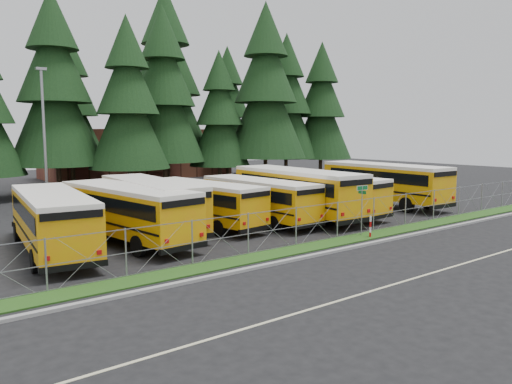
{
  "coord_description": "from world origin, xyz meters",
  "views": [
    {
      "loc": [
        -20.61,
        -19.32,
        5.77
      ],
      "look_at": [
        -2.7,
        4.0,
        2.17
      ],
      "focal_mm": 35.0,
      "sensor_mm": 36.0,
      "label": 1
    }
  ],
  "objects_px": {
    "light_standard": "(44,135)",
    "bus_3": "(200,204)",
    "bus_0": "(51,223)",
    "bus_2": "(149,206)",
    "bus_4": "(255,201)",
    "bus_5": "(293,194)",
    "bus_east": "(380,184)",
    "bus_1": "(124,214)",
    "street_sign": "(362,200)",
    "bus_6": "(322,195)",
    "striped_bollard": "(370,227)"
  },
  "relations": [
    {
      "from": "striped_bollard",
      "to": "street_sign",
      "type": "bearing_deg",
      "value": 92.0
    },
    {
      "from": "bus_6",
      "to": "bus_3",
      "type": "bearing_deg",
      "value": 165.39
    },
    {
      "from": "street_sign",
      "to": "striped_bollard",
      "type": "relative_size",
      "value": 2.34
    },
    {
      "from": "bus_6",
      "to": "bus_east",
      "type": "bearing_deg",
      "value": 0.2
    },
    {
      "from": "bus_2",
      "to": "bus_5",
      "type": "bearing_deg",
      "value": -6.05
    },
    {
      "from": "bus_5",
      "to": "bus_east",
      "type": "bearing_deg",
      "value": 3.54
    },
    {
      "from": "light_standard",
      "to": "bus_0",
      "type": "bearing_deg",
      "value": -104.1
    },
    {
      "from": "bus_0",
      "to": "light_standard",
      "type": "distance_m",
      "value": 13.73
    },
    {
      "from": "bus_0",
      "to": "bus_2",
      "type": "xyz_separation_m",
      "value": [
        5.9,
        1.94,
        0.03
      ]
    },
    {
      "from": "bus_0",
      "to": "bus_1",
      "type": "relative_size",
      "value": 0.99
    },
    {
      "from": "bus_3",
      "to": "bus_6",
      "type": "relative_size",
      "value": 0.98
    },
    {
      "from": "bus_3",
      "to": "bus_5",
      "type": "height_order",
      "value": "bus_5"
    },
    {
      "from": "bus_3",
      "to": "street_sign",
      "type": "height_order",
      "value": "street_sign"
    },
    {
      "from": "bus_east",
      "to": "light_standard",
      "type": "distance_m",
      "value": 25.12
    },
    {
      "from": "bus_6",
      "to": "striped_bollard",
      "type": "relative_size",
      "value": 8.81
    },
    {
      "from": "bus_4",
      "to": "bus_6",
      "type": "bearing_deg",
      "value": -8.61
    },
    {
      "from": "bus_1",
      "to": "bus_4",
      "type": "xyz_separation_m",
      "value": [
        8.87,
        0.29,
        -0.1
      ]
    },
    {
      "from": "bus_4",
      "to": "bus_5",
      "type": "distance_m",
      "value": 3.04
    },
    {
      "from": "bus_1",
      "to": "street_sign",
      "type": "xyz_separation_m",
      "value": [
        10.98,
        -6.57,
        0.55
      ]
    },
    {
      "from": "bus_4",
      "to": "light_standard",
      "type": "xyz_separation_m",
      "value": [
        -9.34,
        12.24,
        4.12
      ]
    },
    {
      "from": "bus_4",
      "to": "bus_6",
      "type": "relative_size",
      "value": 0.99
    },
    {
      "from": "bus_2",
      "to": "street_sign",
      "type": "bearing_deg",
      "value": -40.22
    },
    {
      "from": "bus_0",
      "to": "light_standard",
      "type": "xyz_separation_m",
      "value": [
        3.2,
        12.73,
        4.03
      ]
    },
    {
      "from": "striped_bollard",
      "to": "light_standard",
      "type": "relative_size",
      "value": 0.12
    },
    {
      "from": "light_standard",
      "to": "bus_6",
      "type": "bearing_deg",
      "value": -41.26
    },
    {
      "from": "bus_4",
      "to": "bus_5",
      "type": "bearing_deg",
      "value": -5.07
    },
    {
      "from": "bus_4",
      "to": "street_sign",
      "type": "xyz_separation_m",
      "value": [
        2.11,
        -6.86,
        0.66
      ]
    },
    {
      "from": "bus_2",
      "to": "striped_bollard",
      "type": "height_order",
      "value": "bus_2"
    },
    {
      "from": "bus_3",
      "to": "light_standard",
      "type": "distance_m",
      "value": 13.36
    },
    {
      "from": "bus_6",
      "to": "striped_bollard",
      "type": "bearing_deg",
      "value": -119.47
    },
    {
      "from": "bus_4",
      "to": "striped_bollard",
      "type": "xyz_separation_m",
      "value": [
        2.13,
        -7.48,
        -0.78
      ]
    },
    {
      "from": "bus_6",
      "to": "bus_east",
      "type": "xyz_separation_m",
      "value": [
        6.98,
        0.61,
        0.23
      ]
    },
    {
      "from": "bus_6",
      "to": "bus_0",
      "type": "bearing_deg",
      "value": 174.87
    },
    {
      "from": "bus_east",
      "to": "street_sign",
      "type": "distance_m",
      "value": 12.28
    },
    {
      "from": "bus_1",
      "to": "bus_3",
      "type": "relative_size",
      "value": 1.09
    },
    {
      "from": "bus_2",
      "to": "bus_4",
      "type": "relative_size",
      "value": 1.09
    },
    {
      "from": "bus_1",
      "to": "bus_2",
      "type": "bearing_deg",
      "value": 30.14
    },
    {
      "from": "bus_1",
      "to": "light_standard",
      "type": "relative_size",
      "value": 1.11
    },
    {
      "from": "bus_5",
      "to": "bus_3",
      "type": "bearing_deg",
      "value": 173.13
    },
    {
      "from": "bus_2",
      "to": "bus_east",
      "type": "bearing_deg",
      "value": -0.99
    },
    {
      "from": "bus_4",
      "to": "striped_bollard",
      "type": "height_order",
      "value": "bus_4"
    },
    {
      "from": "bus_3",
      "to": "bus_0",
      "type": "bearing_deg",
      "value": -178.98
    },
    {
      "from": "bus_1",
      "to": "light_standard",
      "type": "xyz_separation_m",
      "value": [
        -0.46,
        12.53,
        4.02
      ]
    },
    {
      "from": "light_standard",
      "to": "bus_3",
      "type": "bearing_deg",
      "value": -62.85
    },
    {
      "from": "bus_4",
      "to": "striped_bollard",
      "type": "distance_m",
      "value": 7.81
    },
    {
      "from": "bus_2",
      "to": "light_standard",
      "type": "relative_size",
      "value": 1.13
    },
    {
      "from": "light_standard",
      "to": "bus_5",
      "type": "bearing_deg",
      "value": -45.05
    },
    {
      "from": "street_sign",
      "to": "light_standard",
      "type": "height_order",
      "value": "light_standard"
    },
    {
      "from": "bus_3",
      "to": "light_standard",
      "type": "bearing_deg",
      "value": 109.15
    },
    {
      "from": "bus_1",
      "to": "bus_3",
      "type": "distance_m",
      "value": 5.47
    }
  ]
}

